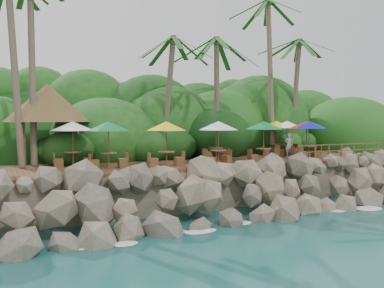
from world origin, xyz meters
name	(u,v)px	position (x,y,z in m)	size (l,w,h in m)	color
ground	(251,225)	(0.00, 0.00, 0.00)	(140.00, 140.00, 0.00)	#19514F
land_base	(137,166)	(0.00, 16.00, 1.05)	(32.00, 25.20, 2.10)	gray
jungle_hill	(112,169)	(0.00, 23.50, 0.00)	(44.80, 28.00, 15.40)	#143811
seawall	(228,193)	(0.00, 2.00, 1.15)	(29.00, 4.00, 2.30)	gray
terrace	(192,164)	(0.00, 6.00, 2.20)	(26.00, 5.00, 0.20)	brown
jungle_foliage	(141,181)	(0.00, 15.00, 0.00)	(44.00, 16.00, 12.00)	#143811
foam_line	(247,223)	(0.00, 0.30, 0.03)	(25.20, 0.80, 0.06)	white
palms	(180,11)	(0.52, 8.81, 11.79)	(25.16, 7.17, 12.66)	brown
palapa	(48,103)	(-7.55, 9.44, 5.79)	(4.83, 4.83, 4.60)	brown
dining_clusters	(196,128)	(0.08, 5.66, 4.32)	(22.03, 5.44, 2.43)	brown
railing	(341,150)	(9.51, 3.65, 2.91)	(7.20, 0.10, 1.00)	brown
waiter	(289,145)	(7.58, 6.40, 3.11)	(0.59, 0.39, 1.62)	white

